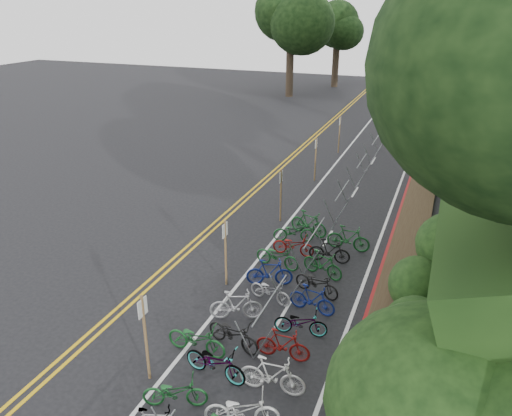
{
  "coord_description": "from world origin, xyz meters",
  "views": [
    {
      "loc": [
        7.26,
        -9.05,
        9.46
      ],
      "look_at": [
        0.13,
        9.12,
        1.3
      ],
      "focal_mm": 35.0,
      "sensor_mm": 36.0,
      "label": 1
    }
  ],
  "objects": [
    {
      "name": "ground",
      "position": [
        0.0,
        0.0,
        0.0
      ],
      "size": [
        120.0,
        120.0,
        0.0
      ],
      "primitive_type": "plane",
      "color": "black",
      "rests_on": "ground"
    },
    {
      "name": "bike_valet",
      "position": [
        2.88,
        3.51,
        0.48
      ],
      "size": [
        3.13,
        14.86,
        1.09
      ],
      "color": "#9E9EA3",
      "rests_on": "ground"
    },
    {
      "name": "signpost_near",
      "position": [
        0.67,
        -0.15,
        1.48
      ],
      "size": [
        0.08,
        0.4,
        2.6
      ],
      "color": "brown",
      "rests_on": "ground"
    },
    {
      "name": "bike_front",
      "position": [
        1.39,
        1.25,
        0.49
      ],
      "size": [
        0.7,
        1.87,
        0.98
      ],
      "primitive_type": "imported",
      "rotation": [
        0.0,
        0.0,
        1.54
      ],
      "color": "#144C1E",
      "rests_on": "ground"
    },
    {
      "name": "signposts_rest",
      "position": [
        0.6,
        14.0,
        1.43
      ],
      "size": [
        0.08,
        18.4,
        2.5
      ],
      "color": "brown",
      "rests_on": "ground"
    },
    {
      "name": "bike_racks_rest",
      "position": [
        3.0,
        13.0,
        0.85
      ],
      "size": [
        1.14,
        23.0,
        1.17
      ],
      "color": "gray",
      "rests_on": "ground"
    },
    {
      "name": "road_markings",
      "position": [
        0.63,
        10.1,
        0.0
      ],
      "size": [
        7.47,
        80.0,
        0.01
      ],
      "color": "gold",
      "rests_on": "ground"
    },
    {
      "name": "red_curb",
      "position": [
        5.7,
        12.0,
        0.05
      ],
      "size": [
        0.25,
        28.0,
        0.1
      ],
      "primitive_type": "cube",
      "color": "maroon",
      "rests_on": "ground"
    }
  ]
}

